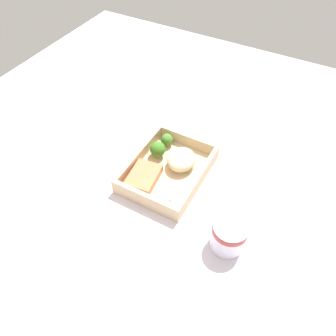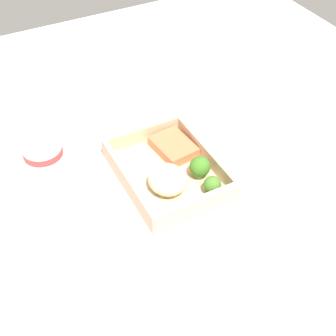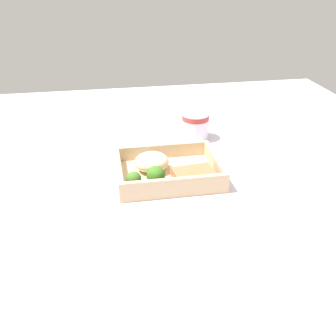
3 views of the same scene
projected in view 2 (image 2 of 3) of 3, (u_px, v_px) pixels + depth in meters
The scene contains 10 objects.
ground_plane at pixel (168, 180), 102.33cm from camera, with size 160.00×160.00×2.00cm, color silver.
takeout_tray at pixel (168, 175), 101.22cm from camera, with size 25.94×20.02×1.20cm, color #D1B38A.
tray_rim at pixel (168, 167), 99.50cm from camera, with size 25.94×20.02×3.77cm.
salmon_fillet at pixel (174, 147), 105.19cm from camera, with size 9.99×7.46×2.34cm, color #E86E45.
mashed_potatoes at pixel (167, 179), 95.92cm from camera, with size 8.81×7.88×4.92cm, color beige.
broccoli_floret_1 at pixel (212, 185), 95.20cm from camera, with size 3.70×3.70×4.11cm.
broccoli_floret_2 at pixel (200, 167), 98.26cm from camera, with size 4.50×4.50×5.07cm.
fork at pixel (140, 183), 98.24cm from camera, with size 15.87×4.06×0.44cm.
paper_cup at pixel (45, 160), 98.94cm from camera, with size 8.34×8.34×8.12cm.
receipt_slip at pixel (184, 278), 83.03cm from camera, with size 8.75×13.10×0.24cm, color white.
Camera 2 is at (63.83, -33.25, 71.78)cm, focal length 50.00 mm.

